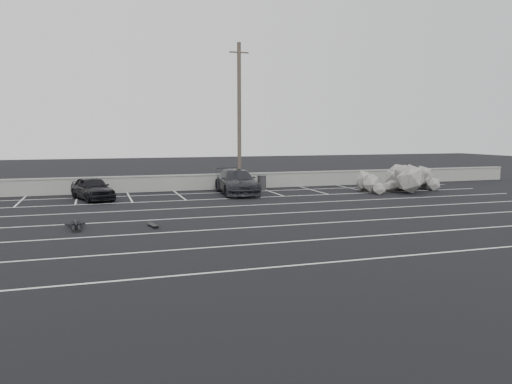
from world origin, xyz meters
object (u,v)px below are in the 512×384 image
object	(u,v)px
utility_pole	(239,116)
car_left	(92,188)
trash_bin	(262,183)
person	(75,223)
skateboard	(153,225)
car_right	(237,182)
riprap_pile	(400,181)

from	to	relation	value
utility_pole	car_left	bearing A→B (deg)	-166.08
trash_bin	person	xyz separation A→B (m)	(-11.55, -10.62, -0.28)
trash_bin	person	distance (m)	15.70
trash_bin	person	bearing A→B (deg)	-137.40
utility_pole	person	xyz separation A→B (m)	(-10.11, -11.07, -4.72)
car_left	trash_bin	distance (m)	11.08
skateboard	utility_pole	bearing A→B (deg)	46.79
car_right	person	xyz separation A→B (m)	(-9.31, -8.91, -0.56)
car_right	skateboard	distance (m)	11.60
car_right	trash_bin	size ratio (longest dim) A/B	5.49
car_left	person	xyz separation A→B (m)	(-0.64, -8.72, -0.47)
car_left	skateboard	xyz separation A→B (m)	(2.38, -9.53, -0.60)
trash_bin	car_left	bearing A→B (deg)	-170.10
car_right	person	size ratio (longest dim) A/B	2.45
person	utility_pole	bearing A→B (deg)	43.47
person	skateboard	bearing A→B (deg)	-19.09
trash_bin	skateboard	world-z (taller)	trash_bin
riprap_pile	skateboard	world-z (taller)	riprap_pile
car_right	utility_pole	world-z (taller)	utility_pole
car_right	skateboard	xyz separation A→B (m)	(-6.29, -9.72, -0.69)
car_left	riprap_pile	bearing A→B (deg)	-22.86
car_right	person	world-z (taller)	car_right
car_left	skateboard	world-z (taller)	car_left
car_right	skateboard	size ratio (longest dim) A/B	6.02
car_left	car_right	size ratio (longest dim) A/B	0.75
utility_pole	person	size ratio (longest dim) A/B	4.50
utility_pole	skateboard	xyz separation A→B (m)	(-7.09, -11.88, -4.85)
car_right	trash_bin	distance (m)	2.84
skateboard	riprap_pile	bearing A→B (deg)	12.93
skateboard	person	bearing A→B (deg)	152.64
car_left	person	size ratio (longest dim) A/B	1.83
riprap_pile	trash_bin	bearing A→B (deg)	159.17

